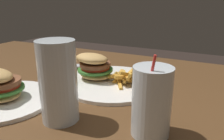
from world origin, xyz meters
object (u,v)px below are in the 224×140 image
beer_glass (58,84)px  spoon (78,66)px  juice_glass (151,104)px  meal_plate_far (2,92)px  meal_plate_near (105,75)px

beer_glass → spoon: (0.18, -0.33, -0.08)m
beer_glass → spoon: bearing=-61.0°
spoon → juice_glass: bearing=99.5°
juice_glass → meal_plate_far: size_ratio=0.66×
meal_plate_near → beer_glass: (-0.02, 0.24, 0.06)m
beer_glass → meal_plate_far: 0.19m
meal_plate_near → beer_glass: 0.24m
meal_plate_near → meal_plate_far: same height
meal_plate_far → spoon: bearing=-90.5°
beer_glass → meal_plate_near: bearing=-86.3°
juice_glass → beer_glass: bearing=10.4°
spoon → meal_plate_far: (0.00, 0.33, 0.02)m
juice_glass → spoon: 0.48m
meal_plate_near → beer_glass: bearing=93.7°
juice_glass → spoon: juice_glass is taller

